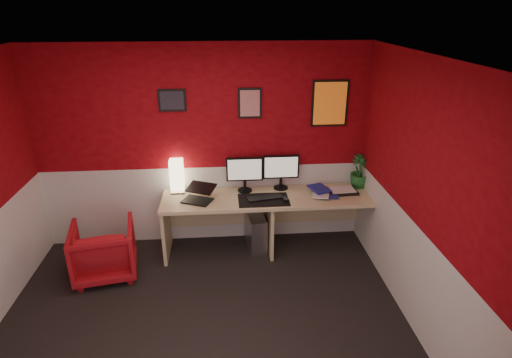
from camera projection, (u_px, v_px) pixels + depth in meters
The scene contains 24 objects.
ground at pixel (204, 331), 3.99m from camera, with size 4.00×3.50×0.01m, color black.
ceiling at pixel (187, 61), 3.02m from camera, with size 4.00×3.50×0.01m, color white.
wall_back at pixel (203, 148), 5.11m from camera, with size 4.00×0.01×2.50m, color maroon.
wall_right at pixel (427, 206), 3.65m from camera, with size 0.01×3.50×2.50m, color maroon.
wainscot_back at pixel (206, 204), 5.40m from camera, with size 4.00×0.01×1.00m, color silver.
wainscot_right at pixel (414, 277), 3.95m from camera, with size 0.01×3.50×1.00m, color silver.
desk at pixel (270, 223), 5.20m from camera, with size 2.60×0.65×0.73m, color #D1BC86.
shoji_lamp at pixel (177, 177), 5.10m from camera, with size 0.16×0.16×0.40m, color #FFE5B2.
laptop at pixel (197, 193), 4.89m from camera, with size 0.33×0.23×0.22m, color black.
monitor_left at pixel (245, 169), 5.09m from camera, with size 0.45×0.06×0.58m, color black.
monitor_right at pixel (281, 167), 5.17m from camera, with size 0.45×0.06×0.58m, color black.
desk_mat at pixel (264, 200), 4.96m from camera, with size 0.60×0.38×0.01m, color black.
keyboard at pixel (265, 198), 4.99m from camera, with size 0.42×0.14×0.02m, color black.
mouse at pixel (286, 199), 4.93m from camera, with size 0.06×0.10×0.03m, color black.
book_bottom at pixel (318, 193), 5.11m from camera, with size 0.24×0.32×0.03m, color navy.
book_middle at pixel (313, 193), 5.05m from camera, with size 0.19×0.26×0.02m, color silver.
book_top at pixel (312, 190), 5.07m from camera, with size 0.21×0.28×0.03m, color navy.
zen_tray at pixel (342, 191), 5.16m from camera, with size 0.35×0.25×0.03m, color black.
potted_plant at pixel (360, 171), 5.24m from camera, with size 0.24×0.24×0.42m, color #19591E.
pc_tower at pixel (256, 231), 5.29m from camera, with size 0.20×0.45×0.45m, color #99999E.
armchair at pixel (104, 250), 4.72m from camera, with size 0.67×0.69×0.62m, color red.
art_left at pixel (172, 100), 4.84m from camera, with size 0.32×0.02×0.26m, color black.
art_center at pixel (250, 103), 4.93m from camera, with size 0.28×0.02×0.36m, color red.
art_right at pixel (330, 103), 5.01m from camera, with size 0.44×0.02×0.56m, color orange.
Camera 1 is at (0.24, -3.14, 2.89)m, focal length 29.34 mm.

